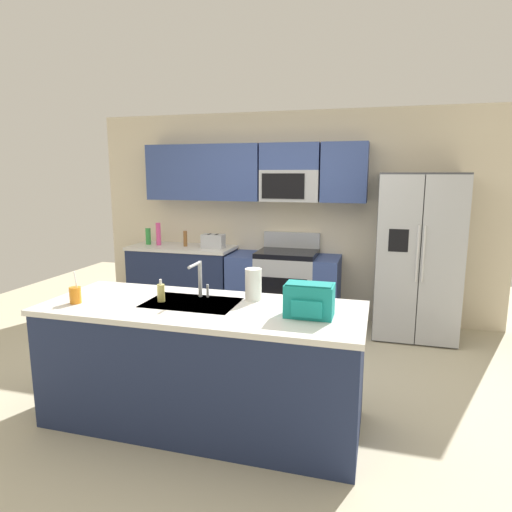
% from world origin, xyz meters
% --- Properties ---
extents(ground_plane, '(9.00, 9.00, 0.00)m').
position_xyz_m(ground_plane, '(0.00, 0.00, 0.00)').
color(ground_plane, beige).
rests_on(ground_plane, ground).
extents(kitchen_wall_unit, '(5.20, 0.43, 2.60)m').
position_xyz_m(kitchen_wall_unit, '(-0.14, 2.08, 1.47)').
color(kitchen_wall_unit, beige).
rests_on(kitchen_wall_unit, ground).
extents(back_counter, '(1.37, 0.63, 0.90)m').
position_xyz_m(back_counter, '(-1.38, 1.80, 0.45)').
color(back_counter, '#1E2A4D').
rests_on(back_counter, ground).
extents(range_oven, '(1.36, 0.61, 1.10)m').
position_xyz_m(range_oven, '(-0.00, 1.80, 0.44)').
color(range_oven, '#B7BABF').
rests_on(range_oven, ground).
extents(refrigerator, '(0.90, 0.76, 1.85)m').
position_xyz_m(refrigerator, '(1.54, 1.73, 0.93)').
color(refrigerator, '#4C4F54').
rests_on(refrigerator, ground).
extents(island_counter, '(2.34, 0.90, 0.90)m').
position_xyz_m(island_counter, '(-0.10, -0.62, 0.45)').
color(island_counter, '#1E2A4D').
rests_on(island_counter, ground).
extents(toaster, '(0.28, 0.16, 0.18)m').
position_xyz_m(toaster, '(-0.92, 1.75, 0.99)').
color(toaster, '#B7BABF').
rests_on(toaster, back_counter).
extents(pepper_mill, '(0.05, 0.05, 0.20)m').
position_xyz_m(pepper_mill, '(-1.33, 1.80, 1.00)').
color(pepper_mill, brown).
rests_on(pepper_mill, back_counter).
extents(bottle_green, '(0.07, 0.07, 0.22)m').
position_xyz_m(bottle_green, '(-1.88, 1.81, 1.01)').
color(bottle_green, green).
rests_on(bottle_green, back_counter).
extents(bottle_pink, '(0.06, 0.06, 0.30)m').
position_xyz_m(bottle_pink, '(-1.71, 1.80, 1.05)').
color(bottle_pink, '#EA4C93').
rests_on(bottle_pink, back_counter).
extents(sink_faucet, '(0.09, 0.21, 0.28)m').
position_xyz_m(sink_faucet, '(-0.19, -0.43, 1.07)').
color(sink_faucet, '#B7BABF').
rests_on(sink_faucet, island_counter).
extents(drink_cup_orange, '(0.08, 0.08, 0.24)m').
position_xyz_m(drink_cup_orange, '(-1.01, -0.81, 0.96)').
color(drink_cup_orange, orange).
rests_on(drink_cup_orange, island_counter).
extents(soap_dispenser, '(0.06, 0.06, 0.17)m').
position_xyz_m(soap_dispenser, '(-0.42, -0.60, 0.97)').
color(soap_dispenser, '#D8CC66').
rests_on(soap_dispenser, island_counter).
extents(paper_towel_roll, '(0.12, 0.12, 0.24)m').
position_xyz_m(paper_towel_roll, '(0.22, -0.37, 1.02)').
color(paper_towel_roll, white).
rests_on(paper_towel_roll, island_counter).
extents(backpack, '(0.32, 0.22, 0.23)m').
position_xyz_m(backpack, '(0.69, -0.65, 1.02)').
color(backpack, teal).
rests_on(backpack, island_counter).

